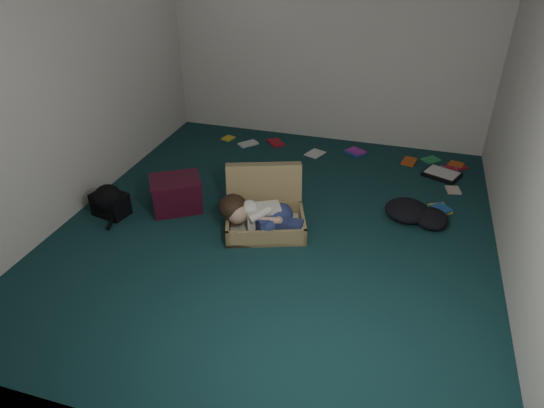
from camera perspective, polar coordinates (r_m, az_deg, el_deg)
The scene contains 12 objects.
floor at distance 4.66m, azimuth 0.53°, elevation -2.77°, with size 4.50×4.50×0.00m, color #14393B.
wall_back at distance 6.20m, azimuth 6.72°, elevation 18.87°, with size 4.50×4.50×0.00m, color silver.
wall_front at distance 2.23m, azimuth -15.73°, elevation -5.90°, with size 4.50×4.50×0.00m, color silver.
wall_left at distance 4.99m, azimuth -22.76°, elevation 13.73°, with size 4.50×4.50×0.00m, color silver.
wall_right at distance 4.04m, azimuth 29.33°, elevation 8.40°, with size 4.50×4.50×0.00m, color silver.
suitcase at distance 4.64m, azimuth -0.86°, elevation -0.53°, with size 0.93×0.92×0.54m.
person at distance 4.46m, azimuth -1.42°, elevation -1.31°, with size 0.82×0.42×0.33m.
maroon_bin at distance 4.96m, azimuth -11.19°, elevation 1.19°, with size 0.62×0.59×0.34m.
backpack at distance 5.05m, azimuth -18.50°, elevation 0.07°, with size 0.42×0.33×0.25m, color black, non-canonical shape.
clothing_pile at distance 4.91m, azimuth 17.24°, elevation -1.40°, with size 0.45×0.37×0.14m, color black, non-canonical shape.
paper_tray at distance 5.88m, azimuth 19.35°, elevation 3.32°, with size 0.46×0.41×0.05m.
book_scatter at distance 5.99m, azimuth 10.78°, elevation 4.97°, with size 3.13×1.37×0.02m.
Camera 1 is at (1.06, -3.71, 2.60)m, focal length 32.00 mm.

